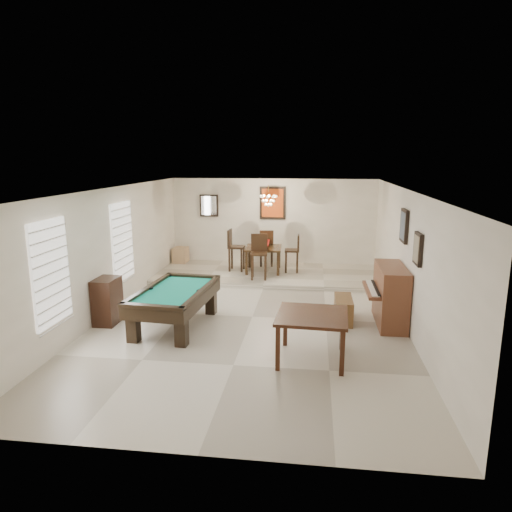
% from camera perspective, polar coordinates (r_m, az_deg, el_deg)
% --- Properties ---
extents(ground_plane, '(6.00, 9.00, 0.02)m').
position_cam_1_polar(ground_plane, '(9.47, -0.46, -7.65)').
color(ground_plane, beige).
extents(wall_back, '(6.00, 0.04, 2.60)m').
position_cam_1_polar(wall_back, '(13.51, 2.09, 4.13)').
color(wall_back, silver).
rests_on(wall_back, ground_plane).
extents(wall_front, '(6.00, 0.04, 2.60)m').
position_cam_1_polar(wall_front, '(4.88, -7.70, -11.03)').
color(wall_front, silver).
rests_on(wall_front, ground_plane).
extents(wall_left, '(0.04, 9.00, 2.60)m').
position_cam_1_polar(wall_left, '(9.95, -17.86, 0.58)').
color(wall_left, silver).
rests_on(wall_left, ground_plane).
extents(wall_right, '(0.04, 9.00, 2.60)m').
position_cam_1_polar(wall_right, '(9.20, 18.37, -0.38)').
color(wall_right, silver).
rests_on(wall_right, ground_plane).
extents(ceiling, '(6.00, 9.00, 0.04)m').
position_cam_1_polar(ceiling, '(8.92, -0.49, 8.31)').
color(ceiling, white).
rests_on(ceiling, wall_back).
extents(dining_step, '(6.00, 2.50, 0.12)m').
position_cam_1_polar(dining_step, '(12.53, 1.52, -2.30)').
color(dining_step, beige).
rests_on(dining_step, ground_plane).
extents(window_left_front, '(0.06, 1.00, 1.70)m').
position_cam_1_polar(window_left_front, '(8.03, -24.27, -1.92)').
color(window_left_front, white).
rests_on(window_left_front, wall_left).
extents(window_left_rear, '(0.06, 1.00, 1.70)m').
position_cam_1_polar(window_left_rear, '(10.46, -16.37, 1.78)').
color(window_left_rear, white).
rests_on(window_left_rear, wall_left).
extents(pool_table, '(1.34, 2.25, 0.72)m').
position_cam_1_polar(pool_table, '(8.97, -10.06, -6.48)').
color(pool_table, black).
rests_on(pool_table, ground_plane).
extents(square_table, '(1.17, 1.17, 0.77)m').
position_cam_1_polar(square_table, '(7.50, 6.97, -10.01)').
color(square_table, black).
rests_on(square_table, ground_plane).
extents(upright_piano, '(0.78, 1.39, 1.16)m').
position_cam_1_polar(upright_piano, '(9.27, 15.63, -4.72)').
color(upright_piano, brown).
rests_on(upright_piano, ground_plane).
extents(piano_bench, '(0.34, 0.86, 0.48)m').
position_cam_1_polar(piano_bench, '(9.32, 10.86, -6.58)').
color(piano_bench, brown).
rests_on(piano_bench, ground_plane).
extents(apothecary_chest, '(0.40, 0.61, 0.91)m').
position_cam_1_polar(apothecary_chest, '(9.44, -18.09, -5.35)').
color(apothecary_chest, black).
rests_on(apothecary_chest, ground_plane).
extents(dining_table, '(1.01, 1.01, 0.80)m').
position_cam_1_polar(dining_table, '(12.53, 0.93, -0.14)').
color(dining_table, black).
rests_on(dining_table, dining_step).
extents(flower_vase, '(0.13, 0.13, 0.22)m').
position_cam_1_polar(flower_vase, '(12.43, 0.93, 2.17)').
color(flower_vase, '#AB0F0E').
rests_on(flower_vase, dining_table).
extents(dining_chair_south, '(0.46, 0.46, 1.15)m').
position_cam_1_polar(dining_chair_south, '(11.73, 0.37, -0.13)').
color(dining_chair_south, black).
rests_on(dining_chair_south, dining_step).
extents(dining_chair_north, '(0.44, 0.44, 1.06)m').
position_cam_1_polar(dining_chair_north, '(13.18, 1.31, 1.06)').
color(dining_chair_north, black).
rests_on(dining_chair_north, dining_step).
extents(dining_chair_west, '(0.44, 0.44, 1.14)m').
position_cam_1_polar(dining_chair_west, '(12.61, -2.44, 0.73)').
color(dining_chair_west, black).
rests_on(dining_chair_west, dining_step).
extents(dining_chair_east, '(0.40, 0.40, 1.03)m').
position_cam_1_polar(dining_chair_east, '(12.49, 4.49, 0.33)').
color(dining_chair_east, black).
rests_on(dining_chair_east, dining_step).
extents(corner_bench, '(0.40, 0.50, 0.44)m').
position_cam_1_polar(corner_bench, '(13.85, -9.41, 0.14)').
color(corner_bench, tan).
rests_on(corner_bench, dining_step).
extents(chandelier, '(0.44, 0.44, 0.60)m').
position_cam_1_polar(chandelier, '(12.12, 1.56, 7.47)').
color(chandelier, '#FFE5B2').
rests_on(chandelier, ceiling).
extents(back_painting, '(0.75, 0.06, 0.95)m').
position_cam_1_polar(back_painting, '(13.40, 2.09, 6.64)').
color(back_painting, '#D84C14').
rests_on(back_painting, wall_back).
extents(back_mirror, '(0.55, 0.06, 0.65)m').
position_cam_1_polar(back_mirror, '(13.71, -5.90, 6.30)').
color(back_mirror, white).
rests_on(back_mirror, wall_back).
extents(right_picture_upper, '(0.06, 0.55, 0.65)m').
position_cam_1_polar(right_picture_upper, '(9.38, 18.04, 3.60)').
color(right_picture_upper, slate).
rests_on(right_picture_upper, wall_right).
extents(right_picture_lower, '(0.06, 0.45, 0.55)m').
position_cam_1_polar(right_picture_lower, '(8.16, 19.59, 0.84)').
color(right_picture_lower, gray).
rests_on(right_picture_lower, wall_right).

